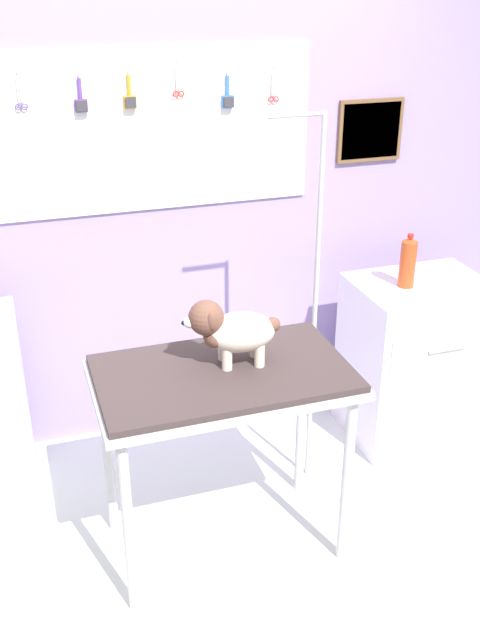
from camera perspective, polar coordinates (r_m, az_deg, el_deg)
The scene contains 7 objects.
ground at distance 3.27m, azimuth 1.04°, elevation -19.47°, with size 4.40×4.00×0.04m, color silver.
rear_wall_panel at distance 3.71m, azimuth -5.33°, elevation 7.86°, with size 4.00×0.11×2.30m.
grooming_table at distance 2.92m, azimuth -1.32°, elevation -5.55°, with size 1.02×0.61×0.88m.
grooming_arm at distance 3.32m, azimuth 5.68°, elevation -0.46°, with size 0.29×0.11×1.79m.
dog at distance 2.85m, azimuth -0.75°, elevation -0.78°, with size 0.39×0.21×0.28m.
cabinet_right at distance 3.98m, azimuth 13.45°, elevation -2.96°, with size 0.68×0.54×0.87m.
soda_bottle at distance 3.69m, azimuth 12.99°, elevation 4.42°, with size 0.08×0.08×0.27m.
Camera 1 is at (-0.77, -2.16, 2.31)m, focal length 40.91 mm.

